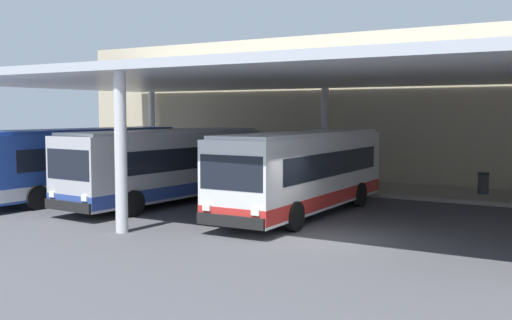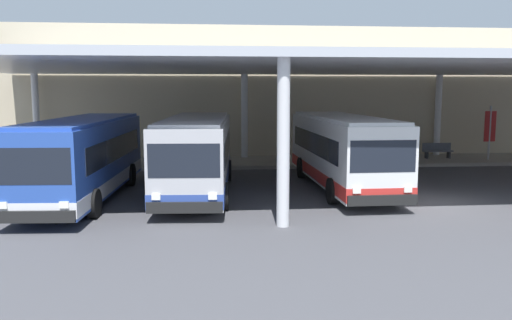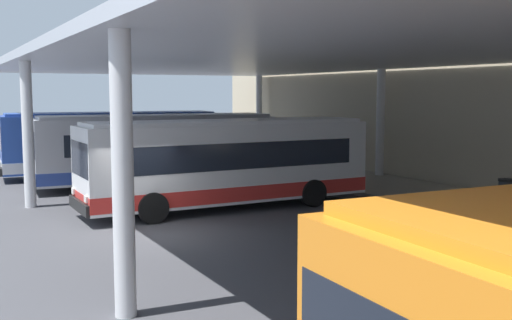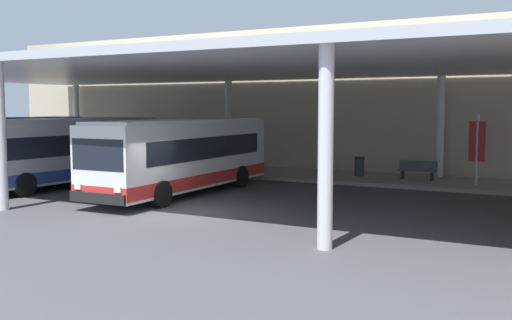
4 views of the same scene
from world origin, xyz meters
name	(u,v)px [view 3 (image 3 of 4)]	position (x,y,z in m)	size (l,w,h in m)	color
ground_plane	(151,234)	(0.00, 0.00, 0.00)	(200.00, 200.00, 0.00)	#47474C
platform_kerb	(447,199)	(0.00, 11.75, 0.09)	(42.00, 4.50, 0.18)	gray
station_building_facade	(510,93)	(0.00, 15.00, 4.13)	(48.00, 1.60, 8.27)	#C1B293
canopy_shelter	(310,56)	(0.00, 5.50, 5.31)	(40.00, 17.00, 5.55)	silver
bus_nearest_bay	(113,142)	(-13.34, 2.44, 1.66)	(3.17, 10.66, 3.17)	#284CA8
bus_second_bay	(157,149)	(-8.92, 3.25, 1.66)	(3.21, 10.67, 3.17)	#B7B7BC
bus_middle_bay	(228,162)	(-2.64, 3.74, 1.66)	(2.80, 10.55, 3.17)	white
trash_bin	(505,193)	(2.50, 11.98, 0.68)	(0.52, 0.52, 0.98)	#33383D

